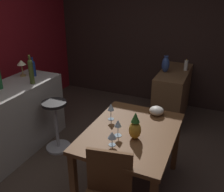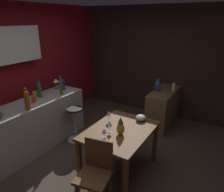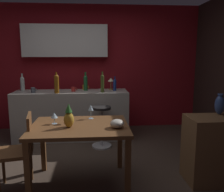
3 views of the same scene
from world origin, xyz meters
name	(u,v)px [view 3 (image 3 of 3)]	position (x,y,z in m)	size (l,w,h in m)	color
ground_plane	(76,172)	(0.00, 0.00, 0.00)	(9.00, 9.00, 0.00)	#47382D
wall_kitchen_back	(78,63)	(-0.06, 2.08, 1.41)	(5.20, 0.33, 2.60)	maroon
dining_table	(80,133)	(0.09, -0.30, 0.64)	(1.14, 0.86, 0.74)	brown
kitchen_counter	(72,115)	(-0.16, 1.38, 0.45)	(2.10, 0.60, 0.90)	#B2ADA3
chair_near_window	(20,148)	(-0.60, -0.34, 0.49)	(0.47, 0.47, 0.88)	brown
bar_stool	(102,126)	(0.39, 0.86, 0.38)	(0.34, 0.34, 0.71)	#262323
wine_glass_left	(54,116)	(-0.22, -0.22, 0.84)	(0.08, 0.08, 0.14)	silver
wine_glass_right	(68,113)	(-0.05, -0.21, 0.87)	(0.07, 0.07, 0.17)	silver
wine_glass_center	(91,108)	(0.22, -0.01, 0.88)	(0.07, 0.07, 0.19)	silver
pineapple_centerpiece	(69,117)	(-0.03, -0.37, 0.86)	(0.12, 0.12, 0.28)	gold
fruit_bowl	(117,124)	(0.52, -0.44, 0.79)	(0.16, 0.16, 0.10)	beige
wine_bottle_clear	(22,83)	(-1.09, 1.56, 1.05)	(0.08, 0.08, 0.32)	silver
wine_bottle_amber	(57,83)	(-0.39, 1.15, 1.08)	(0.08, 0.08, 0.37)	#8C5114
wine_bottle_green	(86,82)	(0.11, 1.45, 1.06)	(0.08, 0.08, 0.35)	#1E592D
wine_bottle_cobalt	(115,84)	(0.66, 1.37, 1.02)	(0.06, 0.06, 0.27)	navy
wine_bottle_olive	(102,83)	(0.42, 1.20, 1.08)	(0.06, 0.06, 0.38)	#475623
cup_red	(73,89)	(-0.11, 1.35, 0.94)	(0.11, 0.07, 0.08)	red
cup_mustard	(85,87)	(0.09, 1.56, 0.95)	(0.13, 0.09, 0.09)	gold
cup_slate	(33,90)	(-0.81, 1.24, 0.95)	(0.11, 0.07, 0.10)	#515660
counter_lamp	(111,81)	(0.60, 1.52, 1.07)	(0.13, 0.13, 0.23)	#A58447
vase_ceramic_blue	(220,105)	(1.83, -0.23, 0.94)	(0.12, 0.12, 0.26)	#334C8C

